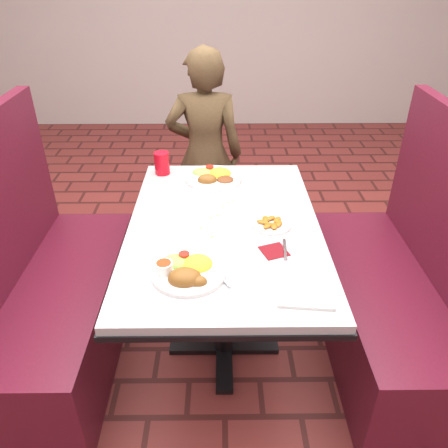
{
  "coord_description": "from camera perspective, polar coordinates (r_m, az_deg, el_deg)",
  "views": [
    {
      "loc": [
        -0.02,
        -1.56,
        1.72
      ],
      "look_at": [
        0.0,
        0.0,
        0.75
      ],
      "focal_mm": 35.0,
      "sensor_mm": 36.0,
      "label": 1
    }
  ],
  "objects": [
    {
      "name": "knife_utensil",
      "position": [
        1.54,
        -0.71,
        -6.67
      ],
      "size": [
        0.09,
        0.13,
        0.0
      ],
      "primitive_type": "cube",
      "rotation": [
        0.0,
        0.0,
        0.57
      ],
      "color": "silver",
      "rests_on": "dining_table"
    },
    {
      "name": "plantain_plate",
      "position": [
        1.83,
        6.19,
        0.05
      ],
      "size": [
        0.16,
        0.16,
        0.02
      ],
      "rotation": [
        0.0,
        0.0,
        -0.29
      ],
      "color": "white",
      "rests_on": "dining_table"
    },
    {
      "name": "booth_bench_left",
      "position": [
        2.23,
        -21.27,
        -9.34
      ],
      "size": [
        0.47,
        1.2,
        1.17
      ],
      "color": "#5B1427",
      "rests_on": "ground"
    },
    {
      "name": "fork_utensil",
      "position": [
        1.51,
        -2.61,
        -7.73
      ],
      "size": [
        0.07,
        0.12,
        0.0
      ],
      "primitive_type": "cube",
      "rotation": [
        0.0,
        0.0,
        -0.5
      ],
      "color": "silver",
      "rests_on": "dining_table"
    },
    {
      "name": "near_dinner_plate",
      "position": [
        1.55,
        -4.87,
        -5.7
      ],
      "size": [
        0.27,
        0.27,
        0.08
      ],
      "rotation": [
        0.0,
        0.0,
        0.26
      ],
      "color": "white",
      "rests_on": "dining_table"
    },
    {
      "name": "maroon_napkin",
      "position": [
        1.68,
        6.55,
        -3.53
      ],
      "size": [
        0.12,
        0.12,
        0.0
      ],
      "primitive_type": "cube",
      "rotation": [
        0.0,
        0.0,
        0.35
      ],
      "color": "#610E14",
      "rests_on": "dining_table"
    },
    {
      "name": "diner_person",
      "position": [
        2.76,
        -2.48,
        8.99
      ],
      "size": [
        0.48,
        0.31,
        1.3
      ],
      "primitive_type": "imported",
      "rotation": [
        0.0,
        0.0,
        3.14
      ],
      "color": "brown",
      "rests_on": "ground"
    },
    {
      "name": "far_dinner_plate",
      "position": [
        2.21,
        -1.35,
        6.49
      ],
      "size": [
        0.28,
        0.28,
        0.07
      ],
      "rotation": [
        0.0,
        0.0,
        -0.19
      ],
      "color": "white",
      "rests_on": "dining_table"
    },
    {
      "name": "paper_napkin",
      "position": [
        1.49,
        10.55,
        -9.0
      ],
      "size": [
        0.2,
        0.16,
        0.01
      ],
      "primitive_type": "cube",
      "rotation": [
        0.0,
        0.0,
        -0.1
      ],
      "color": "silver",
      "rests_on": "dining_table"
    },
    {
      "name": "lettuce_shreds",
      "position": [
        1.89,
        1.2,
        0.99
      ],
      "size": [
        0.28,
        0.32,
        0.0
      ],
      "primitive_type": null,
      "color": "#9FC950",
      "rests_on": "dining_table"
    },
    {
      "name": "booth_bench_right",
      "position": [
        2.24,
        21.14,
        -9.08
      ],
      "size": [
        0.47,
        1.2,
        1.17
      ],
      "color": "#5B1427",
      "rests_on": "ground"
    },
    {
      "name": "spoon_utensil",
      "position": [
        1.69,
        7.96,
        -3.3
      ],
      "size": [
        0.02,
        0.14,
        0.0
      ],
      "primitive_type": "cube",
      "rotation": [
        0.0,
        0.0,
        -0.08
      ],
      "color": "#BABABE",
      "rests_on": "dining_table"
    },
    {
      "name": "red_tumbler",
      "position": [
        2.28,
        -8.11,
        7.88
      ],
      "size": [
        0.08,
        0.08,
        0.11
      ],
      "primitive_type": "cylinder",
      "color": "red",
      "rests_on": "dining_table"
    },
    {
      "name": "dining_table",
      "position": [
        1.89,
        0.0,
        -2.48
      ],
      "size": [
        0.81,
        1.21,
        0.75
      ],
      "color": "#ACAEB0",
      "rests_on": "ground"
    }
  ]
}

